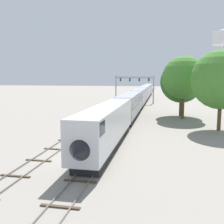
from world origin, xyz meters
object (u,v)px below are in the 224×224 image
Objects in this scene: trackside_tree_left at (181,82)px; signal_gantry at (135,83)px; trackside_tree_right at (184,78)px; trackside_tree_mid at (221,80)px; passenger_train at (140,97)px.

signal_gantry is at bearing 116.42° from trackside_tree_left.
trackside_tree_left is 3.31m from trackside_tree_right.
trackside_tree_mid is at bearing -65.95° from signal_gantry.
trackside_tree_left is 14.25m from trackside_tree_mid.
trackside_tree_right is at bearing -65.94° from signal_gantry.
passenger_train is 8.83× the size of signal_gantry.
trackside_tree_right is (-4.56, 10.24, 0.25)m from trackside_tree_mid.
trackside_tree_left is at bearing 109.52° from trackside_tree_mid.
trackside_tree_mid is at bearing -64.53° from passenger_train.
passenger_train is at bearing 115.47° from trackside_tree_mid.
passenger_train is at bearing -72.44° from signal_gantry.
trackside_tree_mid is 11.21m from trackside_tree_right.
passenger_train is at bearing 116.19° from trackside_tree_right.
trackside_tree_right is at bearing -63.81° from passenger_train.
trackside_tree_left is at bearing 93.56° from trackside_tree_right.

